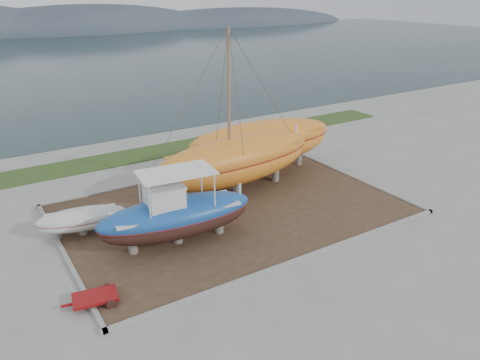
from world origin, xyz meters
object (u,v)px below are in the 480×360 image
white_dinghy (82,222)px  orange_bare_hull (262,148)px  blue_caique (176,208)px  red_trailer (95,300)px  orange_sailboat (237,115)px

white_dinghy → orange_bare_hull: bearing=19.9°
blue_caique → orange_bare_hull: size_ratio=0.73×
red_trailer → white_dinghy: bearing=89.2°
white_dinghy → orange_sailboat: size_ratio=0.41×
red_trailer → orange_sailboat: bearing=40.4°
orange_bare_hull → red_trailer: bearing=-145.7°
orange_bare_hull → red_trailer: orange_bare_hull is taller
blue_caique → orange_bare_hull: blue_caique is taller
white_dinghy → red_trailer: bearing=-90.9°
orange_bare_hull → blue_caique: bearing=-144.3°
white_dinghy → red_trailer: 5.98m
orange_sailboat → orange_bare_hull: size_ratio=1.02×
orange_sailboat → red_trailer: orange_sailboat is taller
white_dinghy → red_trailer: (-1.11, -5.85, -0.53)m
orange_sailboat → orange_bare_hull: bearing=27.6°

